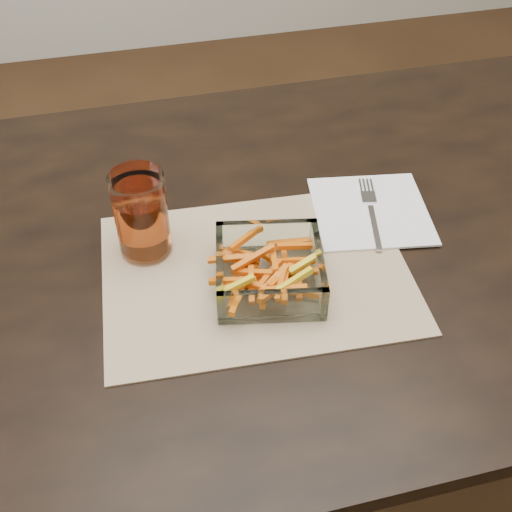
# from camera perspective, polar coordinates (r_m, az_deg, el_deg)

# --- Properties ---
(dining_table) EXTENTS (1.60, 0.90, 0.75)m
(dining_table) POSITION_cam_1_polar(r_m,az_deg,el_deg) (1.11, 7.06, -0.40)
(dining_table) COLOR black
(dining_table) RESTS_ON ground
(placemat) EXTENTS (0.47, 0.36, 0.00)m
(placemat) POSITION_cam_1_polar(r_m,az_deg,el_deg) (0.95, 0.00, -1.45)
(placemat) COLOR tan
(placemat) RESTS_ON dining_table
(glass_bowl) EXTENTS (0.18, 0.18, 0.06)m
(glass_bowl) POSITION_cam_1_polar(r_m,az_deg,el_deg) (0.92, 1.20, -1.44)
(glass_bowl) COLOR white
(glass_bowl) RESTS_ON placemat
(tumbler) EXTENTS (0.08, 0.08, 0.14)m
(tumbler) POSITION_cam_1_polar(r_m,az_deg,el_deg) (0.96, -10.12, 3.41)
(tumbler) COLOR white
(tumbler) RESTS_ON placemat
(napkin) EXTENTS (0.21, 0.21, 0.00)m
(napkin) POSITION_cam_1_polar(r_m,az_deg,el_deg) (1.07, 10.15, 3.99)
(napkin) COLOR white
(napkin) RESTS_ON placemat
(fork) EXTENTS (0.06, 0.18, 0.00)m
(fork) POSITION_cam_1_polar(r_m,az_deg,el_deg) (1.06, 10.20, 4.05)
(fork) COLOR silver
(fork) RESTS_ON napkin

